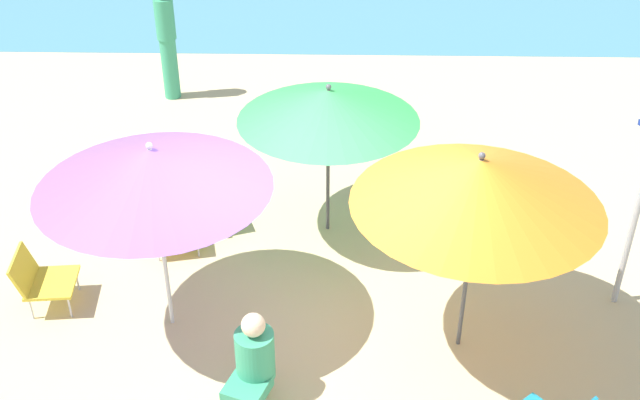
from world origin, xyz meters
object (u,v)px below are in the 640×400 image
(umbrella_purple, at_px, (152,168))
(person_a, at_px, (253,360))
(beach_chair_b, at_px, (40,278))
(umbrella_green, at_px, (328,105))
(beach_chair_d, at_px, (175,221))
(beach_chair_c, at_px, (207,203))
(person_b, at_px, (167,41))
(umbrella_orange, at_px, (479,182))

(umbrella_purple, xyz_separation_m, person_a, (0.90, -0.96, -1.31))
(beach_chair_b, xyz_separation_m, person_a, (2.23, -1.20, 0.10))
(umbrella_green, height_order, beach_chair_d, umbrella_green)
(umbrella_green, height_order, beach_chair_b, umbrella_green)
(beach_chair_c, bearing_deg, beach_chair_d, -151.17)
(umbrella_purple, distance_m, person_b, 5.31)
(umbrella_green, bearing_deg, person_a, -102.86)
(umbrella_purple, relative_size, person_a, 2.33)
(beach_chair_b, height_order, beach_chair_c, beach_chair_c)
(umbrella_orange, xyz_separation_m, beach_chair_d, (-2.95, 1.56, -1.49))
(beach_chair_d, height_order, person_a, person_a)
(beach_chair_d, bearing_deg, umbrella_green, 88.56)
(beach_chair_b, height_order, person_b, person_b)
(umbrella_purple, xyz_separation_m, beach_chair_c, (0.12, 1.67, -1.43))
(umbrella_orange, height_order, umbrella_green, umbrella_orange)
(umbrella_purple, xyz_separation_m, person_b, (-0.93, 5.16, -0.85))
(umbrella_purple, distance_m, beach_chair_d, 1.97)
(umbrella_purple, relative_size, beach_chair_b, 3.41)
(umbrella_green, distance_m, person_a, 2.92)
(umbrella_orange, bearing_deg, umbrella_purple, 175.15)
(umbrella_orange, xyz_separation_m, umbrella_green, (-1.27, 1.89, -0.22))
(person_a, height_order, person_b, person_b)
(beach_chair_c, bearing_deg, umbrella_green, -20.59)
(umbrella_purple, bearing_deg, beach_chair_c, 85.76)
(beach_chair_b, relative_size, person_b, 0.35)
(umbrella_purple, distance_m, person_a, 1.86)
(beach_chair_b, bearing_deg, beach_chair_d, 37.65)
(umbrella_purple, bearing_deg, umbrella_orange, -4.85)
(beach_chair_b, distance_m, beach_chair_d, 1.58)
(beach_chair_c, bearing_deg, beach_chair_b, -155.15)
(umbrella_green, relative_size, person_a, 2.16)
(beach_chair_b, distance_m, person_b, 4.97)
(person_b, bearing_deg, person_a, -178.81)
(umbrella_orange, xyz_separation_m, beach_chair_c, (-2.65, 1.91, -1.48))
(umbrella_purple, height_order, beach_chair_b, umbrella_purple)
(umbrella_purple, relative_size, umbrella_green, 1.07)
(beach_chair_b, bearing_deg, umbrella_purple, -16.01)
(beach_chair_c, relative_size, beach_chair_d, 1.07)
(umbrella_green, xyz_separation_m, person_b, (-2.43, 3.51, -0.68))
(umbrella_orange, bearing_deg, umbrella_green, 123.91)
(umbrella_orange, height_order, beach_chair_d, umbrella_orange)
(umbrella_orange, height_order, person_b, umbrella_orange)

